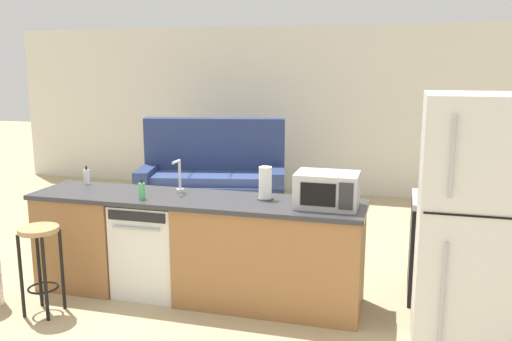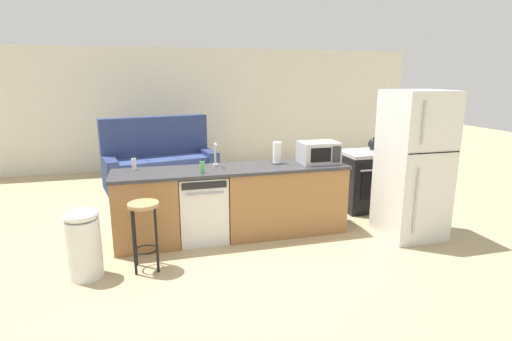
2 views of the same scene
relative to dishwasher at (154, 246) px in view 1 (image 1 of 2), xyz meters
name	(u,v)px [view 1 (image 1 of 2)]	position (x,y,z in m)	size (l,w,h in m)	color
ground_plane	(181,293)	(0.25, 0.00, -0.42)	(24.00, 24.00, 0.00)	tan
wall_back	(302,111)	(0.55, 4.20, 0.88)	(10.00, 0.06, 2.60)	silver
kitchen_counter	(205,251)	(0.49, 0.00, 0.00)	(2.94, 0.66, 0.90)	#9E6B3D
dishwasher	(154,246)	(0.00, 0.00, 0.00)	(0.58, 0.61, 0.84)	white
stove_range	(455,249)	(2.60, 0.55, 0.03)	(0.76, 0.68, 0.90)	black
refrigerator	(474,235)	(2.60, -0.55, 0.51)	(0.72, 0.73, 1.85)	silver
microwave	(327,190)	(1.55, 0.00, 0.62)	(0.50, 0.37, 0.28)	#B7B7BC
sink_faucet	(179,178)	(0.21, 0.14, 0.61)	(0.07, 0.18, 0.30)	silver
paper_towel_roll	(265,183)	(1.01, 0.10, 0.62)	(0.14, 0.14, 0.28)	#4C4C51
soap_bottle	(142,191)	(0.00, -0.17, 0.55)	(0.06, 0.06, 0.18)	#4CB266
dish_soap_bottle	(87,177)	(-0.79, 0.22, 0.55)	(0.06, 0.06, 0.18)	silver
kettle	(479,187)	(2.77, 0.68, 0.56)	(0.21, 0.17, 0.19)	black
bar_stool	(40,251)	(-0.68, -0.66, 0.11)	(0.32, 0.32, 0.74)	tan
couch	(213,182)	(-0.44, 2.80, -0.03)	(2.15, 1.31, 1.27)	navy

